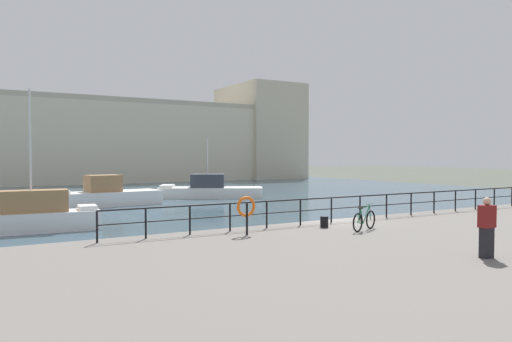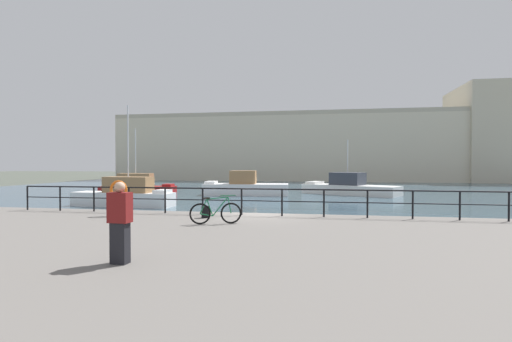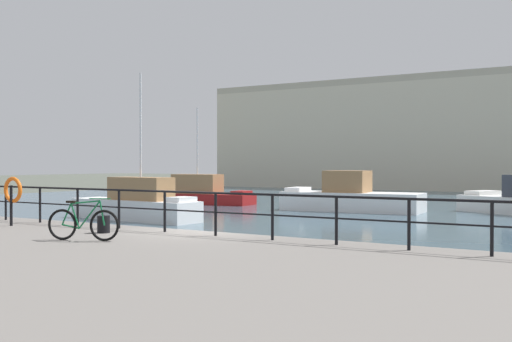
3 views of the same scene
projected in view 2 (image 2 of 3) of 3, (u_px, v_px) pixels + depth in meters
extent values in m
plane|color=#4C5147|center=(258.00, 238.00, 16.23)|extent=(240.00, 240.00, 0.00)
cube|color=#385160|center=(302.00, 190.00, 45.95)|extent=(80.00, 60.00, 0.01)
cube|color=slate|center=(214.00, 266.00, 9.83)|extent=(56.00, 13.00, 1.05)
cube|color=beige|center=(311.00, 150.00, 72.08)|extent=(70.40, 14.14, 11.30)
cube|color=#C0B69F|center=(488.00, 135.00, 66.73)|extent=(10.24, 15.55, 16.05)
cube|color=#B1A993|center=(309.00, 112.00, 65.30)|extent=(70.40, 0.60, 0.70)
cube|color=white|center=(123.00, 199.00, 28.15)|extent=(7.64, 2.34, 1.01)
cube|color=#997047|center=(128.00, 185.00, 28.01)|extent=(3.56, 1.53, 1.13)
cube|color=white|center=(163.00, 191.00, 27.35)|extent=(0.99, 1.32, 0.24)
cylinder|color=silver|center=(128.00, 141.00, 27.95)|extent=(0.10, 0.10, 5.13)
cube|color=maroon|center=(138.00, 190.00, 40.57)|extent=(7.84, 3.00, 0.72)
cube|color=#997047|center=(136.00, 180.00, 40.56)|extent=(3.52, 1.95, 1.34)
cube|color=maroon|center=(168.00, 185.00, 40.35)|extent=(1.08, 1.60, 0.24)
cylinder|color=silver|center=(135.00, 151.00, 40.50)|extent=(0.10, 0.10, 4.67)
cube|color=white|center=(350.00, 190.00, 38.60)|extent=(9.72, 7.03, 0.95)
cube|color=#333842|center=(348.00, 179.00, 38.75)|extent=(3.71, 3.37, 1.23)
cube|color=white|center=(315.00, 183.00, 41.07)|extent=(1.95, 2.30, 0.24)
cylinder|color=silver|center=(348.00, 156.00, 38.70)|extent=(0.10, 0.10, 3.28)
cube|color=white|center=(246.00, 189.00, 37.92)|extent=(8.40, 3.47, 1.11)
cube|color=#997047|center=(243.00, 177.00, 37.92)|extent=(2.63, 2.21, 1.28)
cube|color=white|center=(211.00, 182.00, 38.19)|extent=(1.15, 1.99, 0.24)
cylinder|color=black|center=(27.00, 198.00, 17.27)|extent=(0.07, 0.07, 1.05)
cylinder|color=black|center=(60.00, 199.00, 16.99)|extent=(0.07, 0.07, 1.05)
cylinder|color=black|center=(94.00, 199.00, 16.70)|extent=(0.07, 0.07, 1.05)
cylinder|color=black|center=(129.00, 200.00, 16.41)|extent=(0.07, 0.07, 1.05)
cylinder|color=black|center=(165.00, 201.00, 16.13)|extent=(0.07, 0.07, 1.05)
cylinder|color=black|center=(203.00, 201.00, 15.84)|extent=(0.07, 0.07, 1.05)
cylinder|color=black|center=(242.00, 202.00, 15.56)|extent=(0.07, 0.07, 1.05)
cylinder|color=black|center=(282.00, 203.00, 15.27)|extent=(0.07, 0.07, 1.05)
cylinder|color=black|center=(324.00, 203.00, 14.98)|extent=(0.07, 0.07, 1.05)
cylinder|color=black|center=(367.00, 204.00, 14.70)|extent=(0.07, 0.07, 1.05)
cylinder|color=black|center=(413.00, 205.00, 14.41)|extent=(0.07, 0.07, 1.05)
cylinder|color=black|center=(460.00, 206.00, 14.13)|extent=(0.07, 0.07, 1.05)
cylinder|color=black|center=(509.00, 207.00, 13.84)|extent=(0.07, 0.07, 1.05)
cylinder|color=black|center=(282.00, 189.00, 15.26)|extent=(22.70, 0.06, 0.06)
cylinder|color=black|center=(282.00, 201.00, 15.27)|extent=(22.70, 0.04, 0.04)
torus|color=black|center=(231.00, 213.00, 13.33)|extent=(0.70, 0.30, 0.72)
torus|color=black|center=(200.00, 214.00, 13.15)|extent=(0.70, 0.30, 0.72)
cylinder|color=#146638|center=(220.00, 206.00, 13.27)|extent=(0.53, 0.22, 0.66)
cylinder|color=#146638|center=(210.00, 208.00, 13.20)|extent=(0.23, 0.11, 0.58)
cylinder|color=#146638|center=(217.00, 198.00, 13.24)|extent=(0.69, 0.28, 0.11)
cylinder|color=#146638|center=(206.00, 215.00, 13.19)|extent=(0.42, 0.18, 0.12)
cylinder|color=#146638|center=(203.00, 207.00, 13.17)|extent=(0.25, 0.12, 0.51)
cylinder|color=#146638|center=(229.00, 205.00, 13.32)|extent=(0.14, 0.08, 0.57)
cube|color=black|center=(207.00, 198.00, 13.18)|extent=(0.24, 0.16, 0.05)
cylinder|color=#146638|center=(228.00, 195.00, 13.30)|extent=(0.50, 0.20, 0.02)
cylinder|color=black|center=(206.00, 212.00, 14.78)|extent=(0.32, 0.32, 0.44)
cylinder|color=black|center=(118.00, 201.00, 15.32)|extent=(0.08, 0.08, 1.15)
torus|color=orange|center=(119.00, 190.00, 15.37)|extent=(0.75, 0.11, 0.75)
cube|color=black|center=(120.00, 243.00, 8.02)|extent=(0.35, 0.26, 0.85)
cube|color=maroon|center=(120.00, 207.00, 8.01)|extent=(0.45, 0.30, 0.62)
sphere|color=tan|center=(120.00, 187.00, 8.00)|extent=(0.22, 0.22, 0.22)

